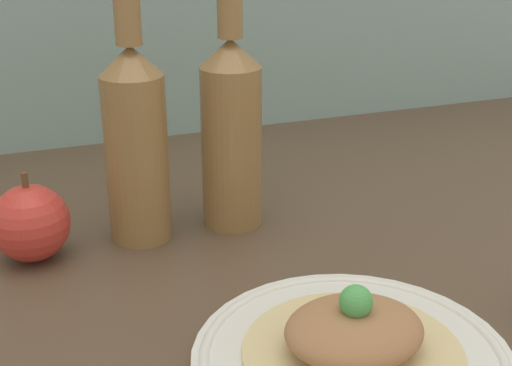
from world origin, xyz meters
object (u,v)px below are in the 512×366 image
(plate, at_px, (352,360))
(plated_food, at_px, (354,335))
(cider_bottle_right, at_px, (231,124))
(apple, at_px, (31,223))
(cider_bottle_left, at_px, (135,135))

(plate, relative_size, plated_food, 1.46)
(cider_bottle_right, distance_m, apple, 0.23)
(plate, relative_size, cider_bottle_left, 0.83)
(plated_food, xyz_separation_m, apple, (-0.22, 0.27, 0.01))
(plated_food, bearing_deg, cider_bottle_left, 110.30)
(cider_bottle_left, bearing_deg, plate, -69.70)
(cider_bottle_right, bearing_deg, plate, -89.45)
(plated_food, distance_m, cider_bottle_left, 0.32)
(plate, distance_m, apple, 0.35)
(plate, height_order, cider_bottle_right, cider_bottle_right)
(plated_food, height_order, cider_bottle_left, cider_bottle_left)
(plate, height_order, apple, apple)
(cider_bottle_left, xyz_separation_m, apple, (-0.11, -0.01, -0.08))
(plate, bearing_deg, apple, 128.54)
(cider_bottle_right, bearing_deg, plated_food, -89.45)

